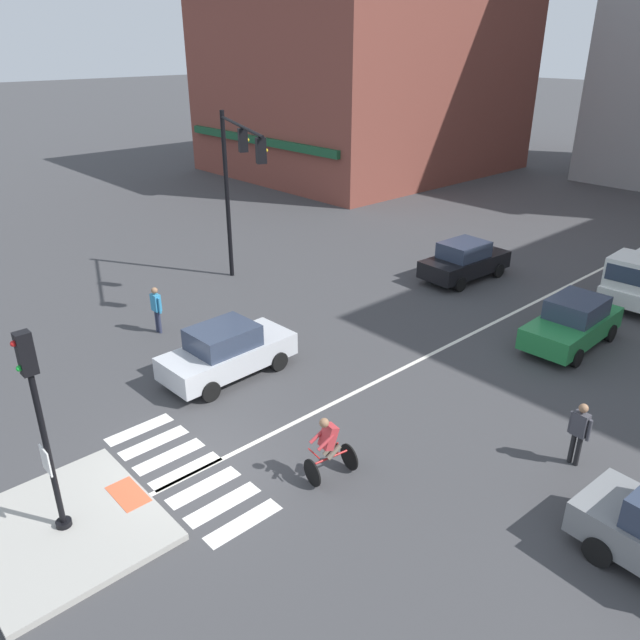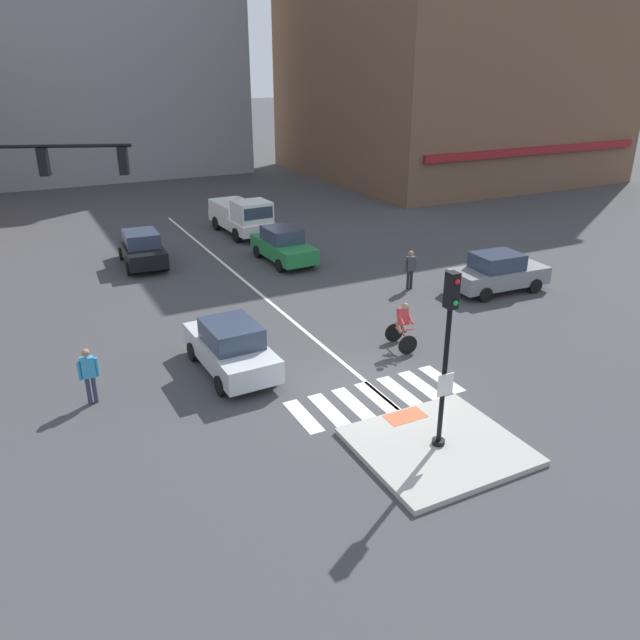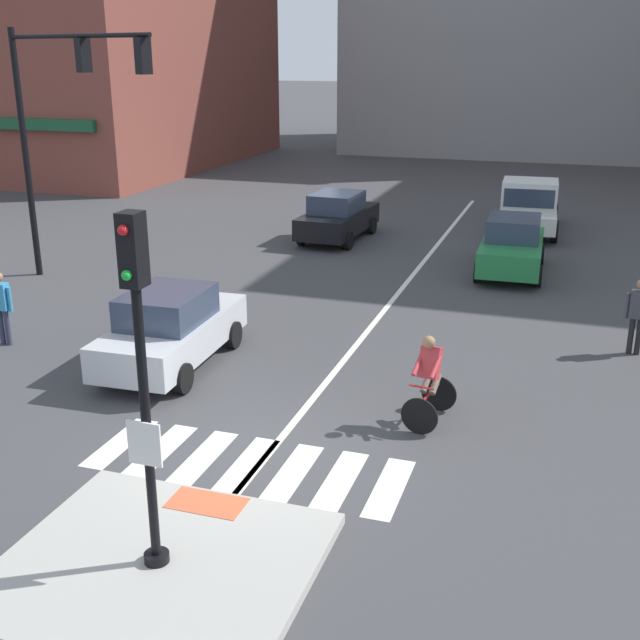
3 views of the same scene
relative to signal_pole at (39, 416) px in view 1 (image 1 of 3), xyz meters
The scene contains 20 objects.
ground_plane 4.35m from the signal_pole, 90.00° to the left, with size 300.00×300.00×0.00m, color #3D3D3F.
traffic_island 2.76m from the signal_pole, 90.00° to the left, with size 3.89×3.55×0.15m, color #A3A099.
tactile_pad_front 3.04m from the signal_pole, 90.00° to the left, with size 1.10×0.60×0.01m, color #DB5B38.
signal_pole is the anchor object (origin of this frame).
crosswalk_stripe_a 4.66m from the signal_pole, 128.72° to the left, with size 0.44×1.80×0.01m, color silver.
crosswalk_stripe_b 4.33m from the signal_pole, 118.12° to the left, with size 0.44×1.80×0.01m, color silver.
crosswalk_stripe_c 4.12m from the signal_pole, 104.96° to the left, with size 0.44×1.80×0.01m, color silver.
crosswalk_stripe_d 4.04m from the signal_pole, 90.00° to the left, with size 0.44×1.80×0.01m, color silver.
crosswalk_stripe_e 4.12m from the signal_pole, 75.04° to the left, with size 0.44×1.80×0.01m, color silver.
crosswalk_stripe_f 4.33m from the signal_pole, 61.88° to the left, with size 0.44×1.80×0.01m, color silver.
crosswalk_stripe_g 4.66m from the signal_pole, 51.28° to the left, with size 0.44×1.80×0.01m, color silver.
lane_centre_line 13.60m from the signal_pole, 89.18° to the left, with size 0.14×28.00×0.01m, color silver.
traffic_light_mast 13.82m from the signal_pole, 128.60° to the left, with size 5.48×2.30×6.81m.
building_corner_right 40.52m from the signal_pole, 125.35° to the left, with size 17.76×20.36×13.35m.
car_silver_westbound_near 7.30m from the signal_pole, 116.52° to the left, with size 1.95×4.15×1.64m.
car_green_eastbound_far 16.26m from the signal_pole, 79.80° to the left, with size 1.95×4.16×1.64m.
car_black_westbound_distant 18.78m from the signal_pole, 99.99° to the left, with size 2.01×4.19×1.64m.
cyclist 6.11m from the signal_pole, 65.03° to the left, with size 0.81×1.17×1.68m.
pedestrian_at_curb_left 9.73m from the signal_pole, 139.45° to the left, with size 0.55×0.23×1.67m.
pedestrian_waiting_far_side 11.78m from the signal_pole, 58.84° to the left, with size 0.55×0.24×1.67m.
Camera 1 is at (10.85, -6.00, 9.36)m, focal length 34.61 mm.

